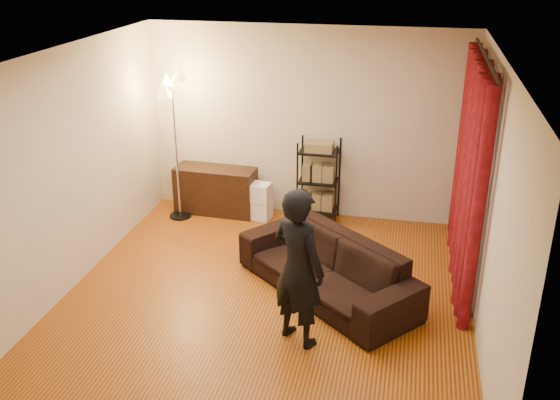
% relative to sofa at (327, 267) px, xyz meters
% --- Properties ---
extents(floor, '(5.00, 5.00, 0.00)m').
position_rel_sofa_xyz_m(floor, '(-0.64, -0.31, -0.33)').
color(floor, '#9B5817').
rests_on(floor, ground).
extents(ceiling, '(5.00, 5.00, 0.00)m').
position_rel_sofa_xyz_m(ceiling, '(-0.64, -0.31, 2.37)').
color(ceiling, white).
rests_on(ceiling, ground).
extents(wall_back, '(5.00, 0.00, 5.00)m').
position_rel_sofa_xyz_m(wall_back, '(-0.64, 2.19, 1.02)').
color(wall_back, beige).
rests_on(wall_back, ground).
extents(wall_front, '(5.00, 0.00, 5.00)m').
position_rel_sofa_xyz_m(wall_front, '(-0.64, -2.81, 1.02)').
color(wall_front, beige).
rests_on(wall_front, ground).
extents(wall_left, '(0.00, 5.00, 5.00)m').
position_rel_sofa_xyz_m(wall_left, '(-2.89, -0.31, 1.02)').
color(wall_left, beige).
rests_on(wall_left, ground).
extents(wall_right, '(0.00, 5.00, 5.00)m').
position_rel_sofa_xyz_m(wall_right, '(1.61, -0.31, 1.02)').
color(wall_right, beige).
rests_on(wall_right, ground).
extents(curtain_rod, '(0.04, 2.65, 0.04)m').
position_rel_sofa_xyz_m(curtain_rod, '(1.51, 0.82, 2.25)').
color(curtain_rod, black).
rests_on(curtain_rod, wall_right).
extents(curtain, '(0.22, 2.65, 2.55)m').
position_rel_sofa_xyz_m(curtain, '(1.49, 0.82, 0.95)').
color(curtain, maroon).
rests_on(curtain, ground).
extents(sofa, '(2.28, 2.13, 0.66)m').
position_rel_sofa_xyz_m(sofa, '(0.00, 0.00, 0.00)').
color(sofa, black).
rests_on(sofa, ground).
extents(person, '(0.71, 0.64, 1.64)m').
position_rel_sofa_xyz_m(person, '(-0.15, -0.95, 0.49)').
color(person, black).
rests_on(person, ground).
extents(media_cabinet, '(1.19, 0.49, 0.68)m').
position_rel_sofa_xyz_m(media_cabinet, '(-1.92, 1.92, 0.01)').
color(media_cabinet, black).
rests_on(media_cabinet, ground).
extents(storage_boxes, '(0.36, 0.31, 0.54)m').
position_rel_sofa_xyz_m(storage_boxes, '(-1.24, 1.82, -0.06)').
color(storage_boxes, white).
rests_on(storage_boxes, ground).
extents(wire_shelf, '(0.64, 0.54, 1.19)m').
position_rel_sofa_xyz_m(wire_shelf, '(-0.41, 1.97, 0.27)').
color(wire_shelf, black).
rests_on(wire_shelf, ground).
extents(floor_lamp, '(0.41, 0.41, 2.09)m').
position_rel_sofa_xyz_m(floor_lamp, '(-2.38, 1.63, 0.72)').
color(floor_lamp, silver).
rests_on(floor_lamp, ground).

